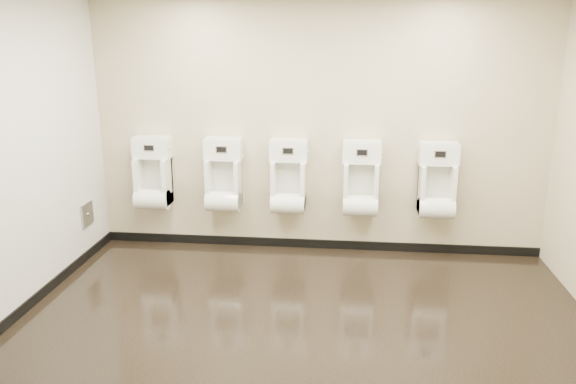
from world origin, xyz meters
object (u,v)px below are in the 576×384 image
Objects in this scene: urinal_4 at (437,186)px; urinal_2 at (289,182)px; urinal_1 at (224,180)px; urinal_3 at (361,184)px; access_panel at (87,214)px; urinal_0 at (153,178)px.

urinal_2 is at bearing 180.00° from urinal_4.
urinal_1 and urinal_3 have the same top height.
urinal_4 reaches higher than access_panel.
urinal_2 is at bearing 10.62° from access_panel.
urinal_1 is 1.00× the size of urinal_3.
urinal_2 is at bearing 0.00° from urinal_0.
urinal_2 is (0.73, 0.00, 0.00)m from urinal_1.
urinal_3 is 1.00× the size of urinal_4.
urinal_1 is 0.73m from urinal_2.
urinal_2 is 1.00× the size of urinal_4.
urinal_0 is 1.00× the size of urinal_3.
urinal_0 and urinal_1 have the same top height.
urinal_4 is (1.61, 0.00, 0.00)m from urinal_2.
urinal_0 is 0.82m from urinal_1.
urinal_1 is 1.00× the size of urinal_2.
urinal_0 is at bearing 180.00° from urinal_4.
access_panel is at bearing -173.85° from urinal_4.
urinal_0 is 2.35m from urinal_3.
urinal_0 is at bearing 33.23° from access_panel.
urinal_2 is at bearing 180.00° from urinal_3.
urinal_1 and urinal_2 have the same top height.
urinal_1 is (0.82, 0.00, 0.00)m from urinal_0.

